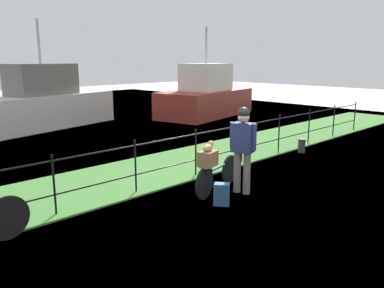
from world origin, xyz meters
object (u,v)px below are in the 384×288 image
Objects in this scene: terrier_dog at (208,147)px; backpack_on_paving at (221,194)px; cyclist_person at (243,143)px; moored_boat_near at (44,104)px; bicycle_main at (217,175)px; moored_boat_far at (206,97)px; mooring_bollard at (302,146)px; wooden_crate at (208,159)px.

terrier_dog is 0.91m from backpack_on_paving.
moored_boat_near reaches higher than cyclist_person.
terrier_dog is (-0.35, -0.09, 0.64)m from bicycle_main.
backpack_on_paving is 0.07× the size of moored_boat_far.
bicycle_main is at bearing 125.54° from cyclist_person.
cyclist_person is (0.63, -0.30, 0.03)m from terrier_dog.
backpack_on_paving is 10.18m from moored_boat_near.
cyclist_person is 10.60m from moored_boat_far.
terrier_dog is at bearing -171.90° from mooring_bollard.
backpack_on_paving is at bearing -166.60° from mooring_bollard.
backpack_on_paving is at bearing -131.63° from bicycle_main.
terrier_dog is 10.83m from moored_boat_far.
wooden_crate is at bearing -165.39° from terrier_dog.
moored_boat_near reaches higher than moored_boat_far.
moored_boat_near is at bearing 83.41° from terrier_dog.
moored_boat_near reaches higher than wooden_crate.
terrier_dog reaches higher than wooden_crate.
moored_boat_far is at bearing -17.44° from moored_boat_near.
wooden_crate is 1.09× the size of terrier_dog.
bicycle_main is at bearing -80.13° from backpack_on_paving.
cyclist_person reaches higher than mooring_bollard.
cyclist_person is 4.02m from mooring_bollard.
bicycle_main is 0.75m from backpack_on_paving.
cyclist_person is 9.94m from moored_boat_near.
mooring_bollard is at bearing -69.58° from moored_boat_near.
wooden_crate is 10.85m from moored_boat_far.
wooden_crate is at bearing -52.51° from backpack_on_paving.
bicycle_main is 4.22× the size of mooring_bollard.
moored_boat_far is (3.33, 6.89, 0.67)m from mooring_bollard.
terrier_dog is 0.84× the size of mooring_bollard.
bicycle_main is at bearing 14.61° from wooden_crate.
cyclist_person reaches higher than backpack_on_paving.
mooring_bollard is at bearing 7.53° from bicycle_main.
moored_boat_near is (0.48, 9.92, -0.12)m from cyclist_person.
cyclist_person is at bearing -132.43° from moored_boat_far.
wooden_crate is 0.21× the size of cyclist_person.
bicycle_main is 0.30× the size of moored_boat_far.
moored_boat_far is at bearing 47.57° from cyclist_person.
moored_boat_near is (-3.35, 8.99, 0.69)m from mooring_bollard.
bicycle_main is at bearing -94.55° from moored_boat_near.
moored_boat_near is at bearing 87.24° from cyclist_person.
terrier_dog is at bearing 14.61° from wooden_crate.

